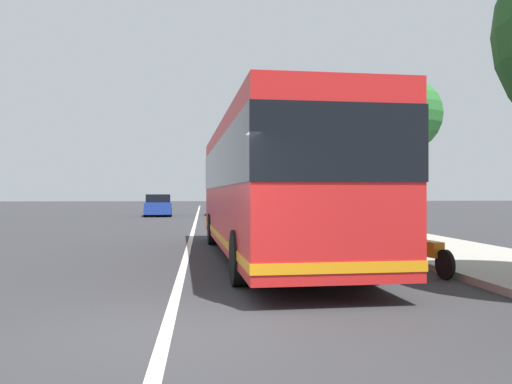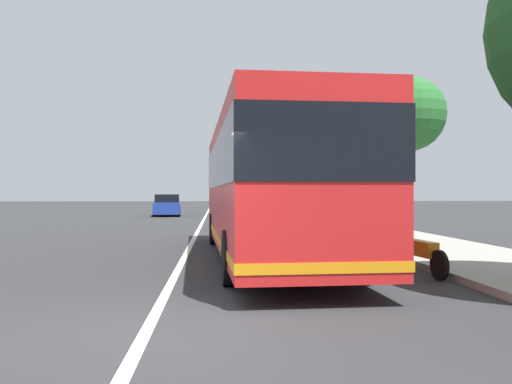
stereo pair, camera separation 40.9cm
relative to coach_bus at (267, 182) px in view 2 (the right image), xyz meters
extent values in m
plane|color=#2D2D30|center=(-6.92, 2.11, -1.93)|extent=(220.00, 220.00, 0.00)
cube|color=#9E998E|center=(3.08, -4.96, -1.86)|extent=(110.00, 3.60, 0.14)
cube|color=silver|center=(3.08, 2.11, -1.93)|extent=(110.00, 0.16, 0.01)
cube|color=red|center=(0.00, 0.00, -0.08)|extent=(12.15, 3.10, 3.01)
cube|color=black|center=(0.00, 0.00, 0.45)|extent=(12.19, 3.14, 1.13)
cube|color=orange|center=(0.00, 0.00, -1.33)|extent=(12.18, 3.13, 0.16)
cylinder|color=black|center=(3.80, 1.36, -1.43)|extent=(1.01, 0.34, 1.00)
cylinder|color=black|center=(3.90, -1.01, -1.43)|extent=(1.01, 0.34, 1.00)
cylinder|color=black|center=(-3.90, 1.01, -1.43)|extent=(1.01, 0.34, 1.00)
cylinder|color=black|center=(-3.80, -1.36, -1.43)|extent=(1.01, 0.34, 1.00)
cylinder|color=black|center=(-2.11, -2.76, -1.65)|extent=(0.58, 0.15, 0.58)
cylinder|color=black|center=(-3.63, -2.95, -1.65)|extent=(0.58, 0.15, 0.58)
cube|color=orange|center=(-2.87, -2.85, -1.40)|extent=(1.17, 0.38, 0.31)
cylinder|color=#4C4C51|center=(-2.22, -2.78, -1.05)|extent=(0.06, 0.06, 0.70)
cylinder|color=black|center=(0.41, -2.82, -1.60)|extent=(0.67, 0.25, 0.67)
cylinder|color=black|center=(-1.08, -2.42, -1.60)|extent=(0.67, 0.25, 0.67)
cube|color=#1947A5|center=(-0.34, -2.62, -1.35)|extent=(1.18, 0.53, 0.40)
cylinder|color=#4C4C51|center=(0.30, -2.79, -1.00)|extent=(0.06, 0.06, 0.70)
cube|color=#2D7238|center=(27.74, 0.40, -1.37)|extent=(4.71, 1.86, 0.77)
cube|color=black|center=(27.78, 0.40, -0.71)|extent=(2.43, 1.67, 0.55)
cylinder|color=black|center=(29.30, 1.16, -1.61)|extent=(0.64, 0.23, 0.64)
cylinder|color=black|center=(29.27, -0.43, -1.61)|extent=(0.64, 0.23, 0.64)
cylinder|color=black|center=(26.22, 1.23, -1.61)|extent=(0.64, 0.23, 0.64)
cylinder|color=black|center=(26.19, -0.36, -1.61)|extent=(0.64, 0.23, 0.64)
cube|color=navy|center=(25.92, 4.96, -1.34)|extent=(4.69, 2.22, 0.84)
cube|color=black|center=(26.11, 4.97, -0.63)|extent=(2.61, 1.92, 0.58)
cylinder|color=black|center=(24.48, 3.98, -1.61)|extent=(0.65, 0.27, 0.64)
cylinder|color=black|center=(24.35, 5.72, -1.61)|extent=(0.65, 0.27, 0.64)
cylinder|color=black|center=(27.48, 4.20, -1.61)|extent=(0.65, 0.27, 0.64)
cylinder|color=black|center=(27.36, 5.93, -1.61)|extent=(0.65, 0.27, 0.64)
cylinder|color=brown|center=(4.62, -5.41, -0.11)|extent=(0.35, 0.35, 3.66)
sphere|color=#286B2D|center=(4.62, -5.41, 2.51)|extent=(2.63, 2.63, 2.63)
cylinder|color=brown|center=(23.01, -5.67, -0.52)|extent=(0.30, 0.30, 2.82)
sphere|color=#286B2D|center=(23.01, -5.67, 1.96)|extent=(3.57, 3.57, 3.57)
camera|label=1|loc=(-13.25, 1.67, -0.29)|focal=36.81mm
camera|label=2|loc=(-13.28, 1.26, -0.29)|focal=36.81mm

